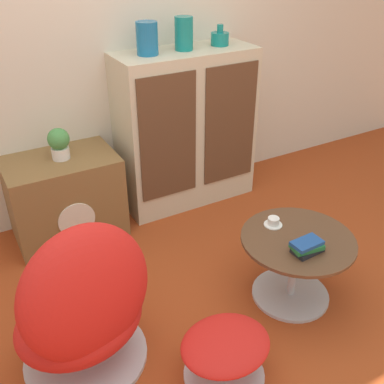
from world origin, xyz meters
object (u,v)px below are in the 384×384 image
(vase_leftmost, at_px, (147,38))
(vase_inner_right, at_px, (220,38))
(coffee_table, at_px, (295,261))
(egg_chair, at_px, (84,308))
(teacup, at_px, (273,222))
(sideboard, at_px, (186,129))
(book_stack, at_px, (307,247))
(potted_plant, at_px, (59,143))
(ottoman, at_px, (225,350))
(tv_console, at_px, (65,197))
(vase_inner_left, at_px, (184,33))

(vase_leftmost, xyz_separation_m, vase_inner_right, (0.54, 0.00, -0.05))
(vase_leftmost, bearing_deg, coffee_table, -78.98)
(egg_chair, bearing_deg, teacup, 2.87)
(sideboard, relative_size, book_stack, 6.58)
(vase_inner_right, distance_m, teacup, 1.37)
(egg_chair, height_order, vase_inner_right, vase_inner_right)
(sideboard, bearing_deg, potted_plant, -178.22)
(ottoman, relative_size, book_stack, 2.45)
(sideboard, height_order, teacup, sideboard)
(tv_console, xyz_separation_m, ottoman, (0.28, -1.49, -0.10))
(tv_console, height_order, ottoman, tv_console)
(egg_chair, distance_m, book_stack, 1.11)
(vase_leftmost, xyz_separation_m, vase_inner_left, (0.26, 0.00, 0.00))
(vase_leftmost, bearing_deg, egg_chair, -127.42)
(vase_leftmost, xyz_separation_m, book_stack, (0.20, -1.37, -0.78))
(coffee_table, height_order, potted_plant, potted_plant)
(egg_chair, xyz_separation_m, teacup, (1.09, 0.05, 0.06))
(vase_inner_right, bearing_deg, potted_plant, -178.44)
(potted_plant, bearing_deg, vase_inner_left, 2.05)
(ottoman, relative_size, vase_inner_right, 3.03)
(book_stack, bearing_deg, sideboard, 87.18)
(coffee_table, relative_size, vase_inner_left, 2.88)
(vase_inner_right, bearing_deg, teacup, -106.79)
(egg_chair, xyz_separation_m, vase_inner_right, (1.42, 1.16, 0.80))
(egg_chair, height_order, vase_leftmost, vase_leftmost)
(vase_inner_left, distance_m, book_stack, 1.58)
(sideboard, height_order, coffee_table, sideboard)
(egg_chair, distance_m, ottoman, 0.66)
(sideboard, bearing_deg, vase_inner_right, 0.82)
(sideboard, height_order, potted_plant, sideboard)
(sideboard, xyz_separation_m, vase_inner_right, (0.27, 0.00, 0.61))
(vase_inner_left, bearing_deg, teacup, -92.81)
(ottoman, xyz_separation_m, vase_inner_right, (0.91, 1.53, 0.99))
(vase_inner_left, xyz_separation_m, vase_inner_right, (0.28, 0.00, -0.06))
(sideboard, xyz_separation_m, vase_leftmost, (-0.27, 0.00, 0.66))
(vase_leftmost, bearing_deg, ottoman, -103.78)
(tv_console, xyz_separation_m, book_stack, (0.86, -1.34, 0.16))
(teacup, xyz_separation_m, book_stack, (-0.00, -0.27, 0.01))
(egg_chair, bearing_deg, vase_leftmost, 52.58)
(teacup, relative_size, book_stack, 0.59)
(vase_inner_left, distance_m, potted_plant, 1.06)
(tv_console, height_order, vase_inner_right, vase_inner_right)
(coffee_table, bearing_deg, teacup, 103.88)
(vase_leftmost, relative_size, vase_inner_left, 0.96)
(coffee_table, relative_size, book_stack, 3.55)
(vase_inner_right, xyz_separation_m, potted_plant, (-1.18, -0.03, -0.50))
(sideboard, relative_size, tv_console, 1.60)
(tv_console, xyz_separation_m, vase_inner_left, (0.92, 0.03, 0.94))
(vase_inner_right, xyz_separation_m, book_stack, (-0.34, -1.37, -0.73))
(vase_inner_left, height_order, book_stack, vase_inner_left)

